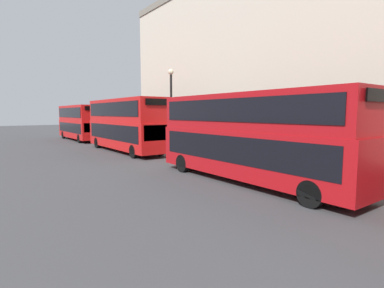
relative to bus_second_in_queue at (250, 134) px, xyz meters
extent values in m
cube|color=#A80F14|center=(0.00, 0.01, -0.92)|extent=(2.55, 11.21, 2.18)
cube|color=#A80F14|center=(0.00, 0.01, 1.04)|extent=(2.50, 10.98, 1.73)
cube|color=black|center=(0.00, 0.01, -0.66)|extent=(2.59, 10.31, 1.22)
cube|color=black|center=(0.00, 0.01, 1.12)|extent=(2.59, 10.31, 1.04)
cube|color=black|center=(0.00, -5.57, -0.48)|extent=(2.17, 0.06, 1.09)
cube|color=black|center=(0.00, -5.57, 1.56)|extent=(1.78, 0.06, 0.42)
cylinder|color=black|center=(-1.12, -4.00, -1.85)|extent=(0.30, 1.00, 1.00)
cylinder|color=black|center=(1.13, -4.00, -1.85)|extent=(0.30, 1.00, 1.00)
cylinder|color=black|center=(-1.12, 4.01, -1.85)|extent=(0.30, 1.00, 1.00)
cylinder|color=black|center=(1.13, 4.01, -1.85)|extent=(0.30, 1.00, 1.00)
cube|color=red|center=(0.00, 14.48, -0.88)|extent=(2.55, 11.22, 2.26)
cube|color=red|center=(0.00, 14.48, 1.20)|extent=(2.50, 11.00, 1.90)
cube|color=black|center=(0.00, 14.48, -0.60)|extent=(2.59, 10.33, 1.26)
cube|color=black|center=(0.00, 14.48, 1.30)|extent=(2.59, 10.33, 1.14)
cube|color=black|center=(0.00, 8.90, -0.42)|extent=(2.17, 0.06, 1.13)
cube|color=black|center=(0.00, 8.90, 1.78)|extent=(1.78, 0.06, 0.46)
cylinder|color=black|center=(-1.12, 10.47, -1.85)|extent=(0.30, 1.00, 1.00)
cylinder|color=black|center=(1.13, 10.47, -1.85)|extent=(0.30, 1.00, 1.00)
cylinder|color=black|center=(-1.12, 18.49, -1.85)|extent=(0.30, 1.00, 1.00)
cylinder|color=black|center=(1.13, 18.49, -1.85)|extent=(0.30, 1.00, 1.00)
cube|color=red|center=(0.00, 28.06, -1.00)|extent=(2.55, 10.51, 2.00)
cube|color=red|center=(0.00, 28.06, 0.94)|extent=(2.50, 10.30, 1.89)
cube|color=black|center=(0.00, 28.06, -0.76)|extent=(2.59, 9.67, 1.12)
cube|color=black|center=(0.00, 28.06, 1.04)|extent=(2.59, 9.67, 1.13)
cube|color=black|center=(0.00, 22.83, -0.60)|extent=(2.17, 0.06, 1.00)
cube|color=black|center=(0.00, 22.83, 1.51)|extent=(1.78, 0.06, 0.45)
cylinder|color=black|center=(-1.12, 24.40, -1.85)|extent=(0.30, 1.00, 1.00)
cylinder|color=black|center=(1.13, 24.40, -1.85)|extent=(0.30, 1.00, 1.00)
cylinder|color=black|center=(-1.12, 31.71, -1.85)|extent=(0.30, 1.00, 1.00)
cylinder|color=black|center=(1.13, 31.71, -1.85)|extent=(0.30, 1.00, 1.00)
cylinder|color=black|center=(1.94, 10.07, 0.79)|extent=(0.18, 0.18, 6.29)
sphere|color=beige|center=(1.94, 10.07, 4.15)|extent=(0.44, 0.44, 0.44)
camera|label=1|loc=(-10.62, -9.86, 1.00)|focal=28.00mm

